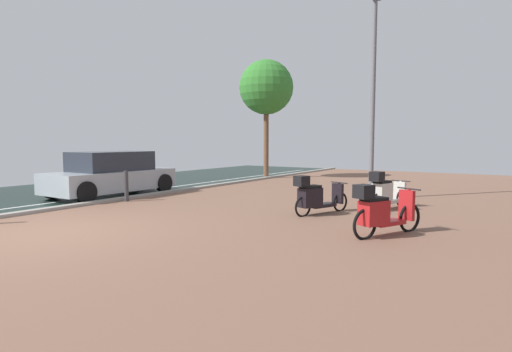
% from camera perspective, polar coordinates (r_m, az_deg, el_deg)
% --- Properties ---
extents(ground, '(21.00, 40.00, 0.13)m').
position_cam_1_polar(ground, '(7.57, -21.68, -8.91)').
color(ground, black).
extents(scooter_near, '(0.87, 1.66, 0.97)m').
position_cam_1_polar(scooter_near, '(9.75, 8.27, -2.83)').
color(scooter_near, black).
rests_on(scooter_near, ground).
extents(scooter_mid, '(0.74, 1.59, 1.02)m').
position_cam_1_polar(scooter_mid, '(10.82, 17.60, -2.15)').
color(scooter_mid, black).
rests_on(scooter_mid, ground).
extents(scooter_far, '(0.95, 1.63, 1.00)m').
position_cam_1_polar(scooter_far, '(7.80, 17.08, -4.79)').
color(scooter_far, black).
rests_on(scooter_far, ground).
extents(parked_car_near, '(1.84, 4.03, 1.40)m').
position_cam_1_polar(parked_car_near, '(13.87, -19.56, 0.19)').
color(parked_car_near, '#9FA8B0').
rests_on(parked_car_near, ground).
extents(lamp_post, '(0.20, 0.52, 6.04)m').
position_cam_1_polar(lamp_post, '(12.77, 16.05, 11.92)').
color(lamp_post, slate).
rests_on(lamp_post, ground).
extents(street_tree, '(2.52, 2.52, 5.49)m').
position_cam_1_polar(street_tree, '(19.37, 1.44, 12.21)').
color(street_tree, brown).
rests_on(street_tree, ground).
extents(bollard_far, '(0.12, 0.12, 0.89)m').
position_cam_1_polar(bollard_far, '(12.35, -17.66, -1.34)').
color(bollard_far, '#38383D').
rests_on(bollard_far, ground).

